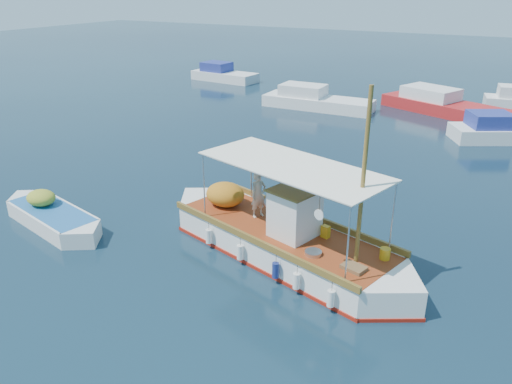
% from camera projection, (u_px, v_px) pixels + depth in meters
% --- Properties ---
extents(ground, '(160.00, 160.00, 0.00)m').
position_uv_depth(ground, '(276.00, 247.00, 17.11)').
color(ground, black).
rests_on(ground, ground).
extents(fishing_caique, '(9.81, 4.74, 6.23)m').
position_uv_depth(fishing_caique, '(281.00, 239.00, 16.48)').
color(fishing_caique, white).
rests_on(fishing_caique, ground).
extents(dinghy, '(5.47, 2.48, 1.37)m').
position_uv_depth(dinghy, '(52.00, 218.00, 18.59)').
color(dinghy, white).
rests_on(dinghy, ground).
extents(bg_boat_nw, '(7.82, 2.51, 1.80)m').
position_uv_depth(bg_boat_nw, '(315.00, 101.00, 35.64)').
color(bg_boat_nw, silver).
rests_on(bg_boat_nw, ground).
extents(bg_boat_n, '(9.26, 6.12, 1.80)m').
position_uv_depth(bg_boat_n, '(443.00, 106.00, 34.36)').
color(bg_boat_n, '#AA1C1C').
rests_on(bg_boat_n, ground).
extents(bg_boat_ne, '(5.93, 4.58, 1.80)m').
position_uv_depth(bg_boat_ne, '(499.00, 132.00, 28.40)').
color(bg_boat_ne, silver).
rests_on(bg_boat_ne, ground).
extents(bg_boat_far_w, '(6.30, 2.86, 1.80)m').
position_uv_depth(bg_boat_far_w, '(223.00, 75.00, 45.53)').
color(bg_boat_far_w, silver).
rests_on(bg_boat_far_w, ground).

